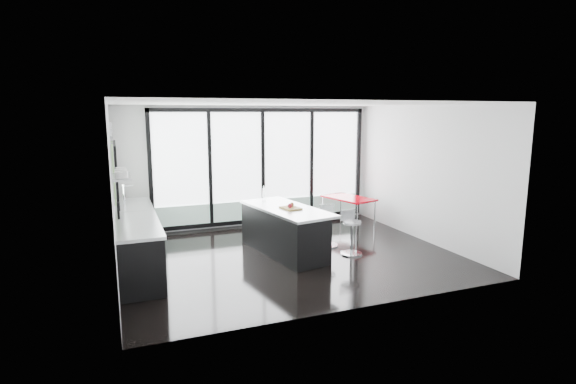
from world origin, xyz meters
name	(u,v)px	position (x,y,z in m)	size (l,w,h in m)	color
floor	(289,255)	(0.00, 0.00, 0.00)	(6.00, 5.00, 0.00)	black
ceiling	(289,103)	(0.00, 0.00, 2.80)	(6.00, 5.00, 0.00)	white
wall_back	(261,172)	(0.27, 2.47, 1.27)	(6.00, 0.09, 2.80)	silver
wall_front	(358,209)	(0.00, -2.50, 1.40)	(6.00, 0.00, 2.80)	silver
wall_left	(114,179)	(-2.97, 0.27, 1.56)	(0.26, 5.00, 2.80)	silver
wall_right	(424,174)	(3.00, 0.00, 1.40)	(0.00, 5.00, 2.80)	silver
counter_cabinets	(137,240)	(-2.67, 0.40, 0.46)	(0.69, 3.24, 1.36)	black
island	(283,230)	(-0.04, 0.17, 0.45)	(1.28, 2.28, 1.14)	black
bar_stool_near	(352,238)	(1.12, -0.38, 0.32)	(0.41, 0.41, 0.65)	silver
bar_stool_far	(328,231)	(0.95, 0.26, 0.32)	(0.40, 0.40, 0.64)	silver
red_table	(348,211)	(2.18, 1.68, 0.33)	(0.70, 1.23, 0.66)	#A7000B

